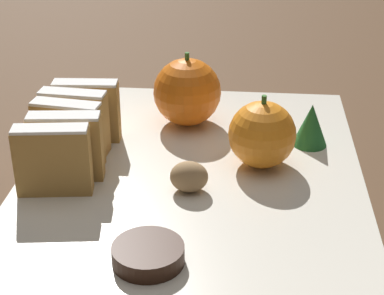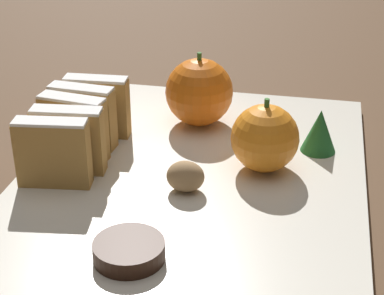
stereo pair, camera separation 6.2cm
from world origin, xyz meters
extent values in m
plane|color=#513823|center=(0.00, 0.00, 0.00)|extent=(6.00, 6.00, 0.00)
cube|color=silver|center=(0.00, 0.00, 0.01)|extent=(0.34, 0.44, 0.01)
cube|color=#B28442|center=(-0.12, -0.04, 0.04)|extent=(0.07, 0.03, 0.06)
cube|color=white|center=(-0.12, -0.04, 0.08)|extent=(0.07, 0.03, 0.00)
cube|color=#B28442|center=(-0.12, -0.02, 0.04)|extent=(0.07, 0.03, 0.06)
cube|color=white|center=(-0.12, -0.02, 0.08)|extent=(0.07, 0.03, 0.00)
cube|color=#B28442|center=(-0.13, 0.01, 0.04)|extent=(0.07, 0.03, 0.06)
cube|color=white|center=(-0.13, 0.01, 0.08)|extent=(0.07, 0.03, 0.00)
cube|color=#B28442|center=(-0.13, 0.04, 0.04)|extent=(0.07, 0.03, 0.06)
cube|color=white|center=(-0.13, 0.04, 0.08)|extent=(0.07, 0.02, 0.00)
cube|color=#B28442|center=(-0.12, 0.07, 0.04)|extent=(0.07, 0.02, 0.06)
cube|color=white|center=(-0.12, 0.07, 0.08)|extent=(0.07, 0.02, 0.00)
sphere|color=orange|center=(0.07, 0.03, 0.05)|extent=(0.07, 0.07, 0.07)
cylinder|color=#38702D|center=(0.07, 0.03, 0.08)|extent=(0.01, 0.00, 0.01)
sphere|color=orange|center=(-0.02, 0.12, 0.05)|extent=(0.08, 0.08, 0.08)
cylinder|color=#38702D|center=(-0.02, 0.12, 0.09)|extent=(0.00, 0.01, 0.01)
ellipsoid|color=#9E7A51|center=(0.00, -0.03, 0.03)|extent=(0.04, 0.03, 0.03)
cylinder|color=black|center=(-0.02, -0.14, 0.02)|extent=(0.06, 0.06, 0.01)
cone|color=#23662D|center=(0.12, 0.08, 0.04)|extent=(0.04, 0.04, 0.05)
camera|label=1|loc=(0.05, -0.55, 0.33)|focal=60.00mm
camera|label=2|loc=(0.11, -0.54, 0.33)|focal=60.00mm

